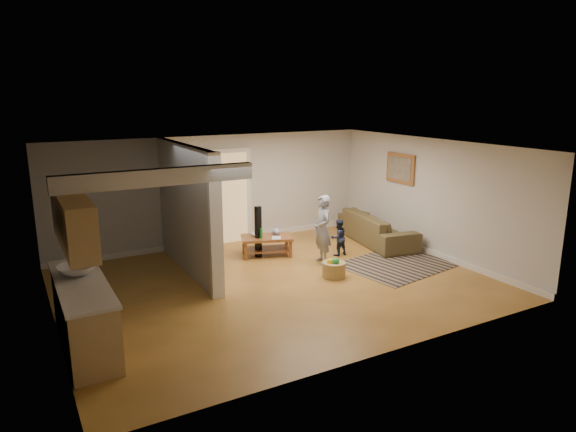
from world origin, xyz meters
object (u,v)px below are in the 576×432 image
object	(u,v)px
speaker_right	(258,232)
child	(322,262)
tv_console	(198,229)
speaker_left	(202,251)
toy_basket	(334,269)
coffee_table	(267,240)
sofa	(376,242)
toddler	(338,255)

from	to	relation	value
speaker_right	child	distance (m)	1.50
tv_console	speaker_left	xyz separation A→B (m)	(-0.26, -0.99, -0.18)
tv_console	toy_basket	bearing A→B (deg)	-45.54
coffee_table	toy_basket	world-z (taller)	coffee_table
sofa	toy_basket	size ratio (longest dim) A/B	5.28
tv_console	coffee_table	bearing A→B (deg)	-16.35
coffee_table	sofa	bearing A→B (deg)	-7.90
speaker_left	child	bearing A→B (deg)	10.38
speaker_left	speaker_right	distance (m)	1.46
speaker_right	toy_basket	distance (m)	1.99
sofa	speaker_left	distance (m)	4.32
speaker_left	child	world-z (taller)	speaker_left
child	toddler	world-z (taller)	child
tv_console	toy_basket	xyz separation A→B (m)	(1.85, -2.40, -0.46)
coffee_table	speaker_left	bearing A→B (deg)	-165.71
speaker_right	child	size ratio (longest dim) A/B	0.78
sofa	speaker_right	xyz separation A→B (m)	(-2.90, 0.37, 0.55)
sofa	tv_console	distance (m)	4.20
sofa	toddler	bearing A→B (deg)	115.09
coffee_table	toy_basket	bearing A→B (deg)	-74.76
speaker_left	sofa	bearing A→B (deg)	24.87
speaker_left	speaker_right	bearing A→B (deg)	40.60
tv_console	toddler	xyz separation A→B (m)	(2.68, -1.34, -0.62)
tv_console	speaker_left	world-z (taller)	tv_console
toy_basket	toddler	xyz separation A→B (m)	(0.83, 1.07, -0.16)
speaker_right	tv_console	bearing A→B (deg)	143.66
speaker_left	toddler	world-z (taller)	speaker_left
sofa	toddler	world-z (taller)	toddler
sofa	toddler	xyz separation A→B (m)	(-1.36, -0.38, 0.00)
coffee_table	tv_console	distance (m)	1.50
speaker_right	child	world-z (taller)	speaker_right
toy_basket	toddler	bearing A→B (deg)	52.10
sofa	child	world-z (taller)	child
toy_basket	child	size ratio (longest dim) A/B	0.31
sofa	tv_console	xyz separation A→B (m)	(-4.04, 0.95, 0.62)
coffee_table	speaker_left	distance (m)	1.67
sofa	speaker_left	bearing A→B (deg)	99.87
speaker_right	child	bearing A→B (deg)	-54.90
tv_console	speaker_left	bearing A→B (deg)	-97.91
sofa	coffee_table	world-z (taller)	coffee_table
sofa	tv_console	world-z (taller)	tv_console
sofa	toy_basket	bearing A→B (deg)	132.89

